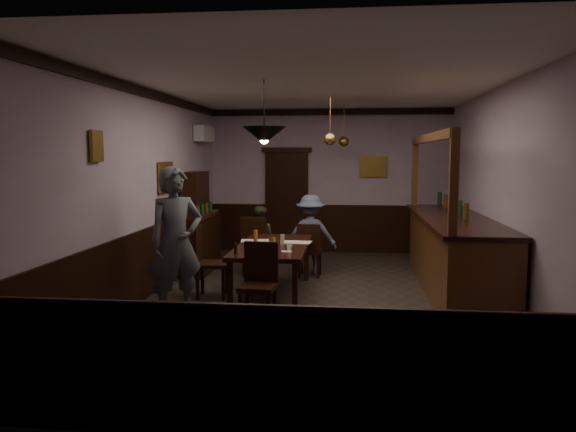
# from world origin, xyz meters

# --- Properties ---
(room) EXTENTS (5.01, 8.01, 3.01)m
(room) POSITION_xyz_m (0.00, 0.00, 1.50)
(room) COLOR #2D2621
(room) RESTS_ON ground
(dining_table) EXTENTS (1.01, 2.21, 0.75)m
(dining_table) POSITION_xyz_m (-0.67, 0.18, 0.69)
(dining_table) COLOR black
(dining_table) RESTS_ON ground
(chair_far_left) EXTENTS (0.50, 0.50, 1.02)m
(chair_far_left) POSITION_xyz_m (-1.14, 1.44, 0.56)
(chair_far_left) COLOR black
(chair_far_left) RESTS_ON ground
(chair_far_right) EXTENTS (0.42, 0.42, 0.91)m
(chair_far_right) POSITION_xyz_m (-0.24, 1.46, 0.50)
(chair_far_right) COLOR black
(chair_far_right) RESTS_ON ground
(chair_near) EXTENTS (0.46, 0.46, 0.98)m
(chair_near) POSITION_xyz_m (-0.66, -1.14, 0.54)
(chair_near) COLOR black
(chair_near) RESTS_ON ground
(chair_side) EXTENTS (0.48, 0.48, 1.04)m
(chair_side) POSITION_xyz_m (-1.61, -0.03, 0.57)
(chair_side) COLOR black
(chair_side) RESTS_ON ground
(person_standing) EXTENTS (0.83, 0.79, 1.91)m
(person_standing) POSITION_xyz_m (-1.72, -1.08, 0.95)
(person_standing) COLOR #545860
(person_standing) RESTS_ON ground
(person_seated_left) EXTENTS (0.58, 0.46, 1.17)m
(person_seated_left) POSITION_xyz_m (-1.13, 1.73, 0.58)
(person_seated_left) COLOR #3B4228
(person_seated_left) RESTS_ON ground
(person_seated_right) EXTENTS (0.89, 0.51, 1.37)m
(person_seated_right) POSITION_xyz_m (-0.23, 1.73, 0.68)
(person_seated_right) COLOR slate
(person_seated_right) RESTS_ON ground
(newspaper_left) EXTENTS (0.46, 0.36, 0.01)m
(newspaper_left) POSITION_xyz_m (-0.99, 0.50, 0.75)
(newspaper_left) COLOR silver
(newspaper_left) RESTS_ON dining_table
(newspaper_right) EXTENTS (0.45, 0.34, 0.01)m
(newspaper_right) POSITION_xyz_m (-0.35, 0.42, 0.75)
(newspaper_right) COLOR silver
(newspaper_right) RESTS_ON dining_table
(napkin) EXTENTS (0.15, 0.15, 0.00)m
(napkin) POSITION_xyz_m (-0.69, -0.09, 0.75)
(napkin) COLOR #D9DF52
(napkin) RESTS_ON dining_table
(saucer) EXTENTS (0.15, 0.15, 0.01)m
(saucer) POSITION_xyz_m (-0.41, -0.41, 0.76)
(saucer) COLOR white
(saucer) RESTS_ON dining_table
(coffee_cup) EXTENTS (0.08, 0.08, 0.07)m
(coffee_cup) POSITION_xyz_m (-0.37, -0.34, 0.80)
(coffee_cup) COLOR white
(coffee_cup) RESTS_ON saucer
(pastry_plate) EXTENTS (0.22, 0.22, 0.01)m
(pastry_plate) POSITION_xyz_m (-0.73, -0.36, 0.76)
(pastry_plate) COLOR white
(pastry_plate) RESTS_ON dining_table
(pastry_ring_a) EXTENTS (0.13, 0.13, 0.04)m
(pastry_ring_a) POSITION_xyz_m (-0.72, -0.40, 0.79)
(pastry_ring_a) COLOR #C68C47
(pastry_ring_a) RESTS_ON pastry_plate
(pastry_ring_b) EXTENTS (0.13, 0.13, 0.04)m
(pastry_ring_b) POSITION_xyz_m (-0.71, -0.35, 0.79)
(pastry_ring_b) COLOR #C68C47
(pastry_ring_b) RESTS_ON pastry_plate
(soda_can) EXTENTS (0.07, 0.07, 0.12)m
(soda_can) POSITION_xyz_m (-0.66, 0.12, 0.81)
(soda_can) COLOR yellow
(soda_can) RESTS_ON dining_table
(beer_glass) EXTENTS (0.06, 0.06, 0.20)m
(beer_glass) POSITION_xyz_m (-0.94, 0.26, 0.85)
(beer_glass) COLOR #BF721E
(beer_glass) RESTS_ON dining_table
(water_glass) EXTENTS (0.06, 0.06, 0.15)m
(water_glass) POSITION_xyz_m (-0.54, 0.20, 0.82)
(water_glass) COLOR silver
(water_glass) RESTS_ON dining_table
(pepper_mill) EXTENTS (0.04, 0.04, 0.14)m
(pepper_mill) POSITION_xyz_m (-1.06, -0.60, 0.82)
(pepper_mill) COLOR black
(pepper_mill) RESTS_ON dining_table
(sideboard) EXTENTS (0.47, 1.33, 1.76)m
(sideboard) POSITION_xyz_m (-2.21, 1.72, 0.70)
(sideboard) COLOR black
(sideboard) RESTS_ON ground
(bar_counter) EXTENTS (0.98, 4.21, 2.36)m
(bar_counter) POSITION_xyz_m (1.99, 0.77, 0.60)
(bar_counter) COLOR #553416
(bar_counter) RESTS_ON ground
(door_back) EXTENTS (0.90, 0.06, 2.10)m
(door_back) POSITION_xyz_m (-0.90, 3.95, 1.05)
(door_back) COLOR black
(door_back) RESTS_ON ground
(ac_unit) EXTENTS (0.20, 0.85, 0.30)m
(ac_unit) POSITION_xyz_m (-2.38, 2.90, 2.45)
(ac_unit) COLOR white
(ac_unit) RESTS_ON ground
(picture_left_small) EXTENTS (0.04, 0.28, 0.36)m
(picture_left_small) POSITION_xyz_m (-2.46, -1.60, 2.15)
(picture_left_small) COLOR olive
(picture_left_small) RESTS_ON ground
(picture_left_large) EXTENTS (0.04, 0.62, 0.48)m
(picture_left_large) POSITION_xyz_m (-2.46, 0.80, 1.70)
(picture_left_large) COLOR olive
(picture_left_large) RESTS_ON ground
(picture_back) EXTENTS (0.55, 0.04, 0.42)m
(picture_back) POSITION_xyz_m (0.90, 3.96, 1.80)
(picture_back) COLOR olive
(picture_back) RESTS_ON ground
(pendant_iron) EXTENTS (0.56, 0.56, 0.81)m
(pendant_iron) POSITION_xyz_m (-0.67, -0.62, 2.30)
(pendant_iron) COLOR black
(pendant_iron) RESTS_ON ground
(pendant_brass_mid) EXTENTS (0.20, 0.20, 0.81)m
(pendant_brass_mid) POSITION_xyz_m (0.10, 1.34, 2.30)
(pendant_brass_mid) COLOR #BF8C3F
(pendant_brass_mid) RESTS_ON ground
(pendant_brass_far) EXTENTS (0.20, 0.20, 0.81)m
(pendant_brass_far) POSITION_xyz_m (0.30, 3.10, 2.30)
(pendant_brass_far) COLOR #BF8C3F
(pendant_brass_far) RESTS_ON ground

